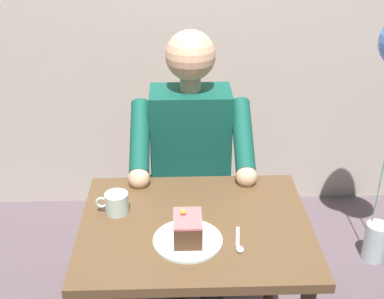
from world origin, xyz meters
TOP-DOWN VIEW (x-y plane):
  - dining_table at (0.00, 0.00)m, footprint 0.84×0.67m
  - chair at (0.00, -0.67)m, footprint 0.42×0.42m
  - seated_person at (0.00, -0.50)m, footprint 0.53×0.58m
  - dessert_plate at (0.03, 0.11)m, footprint 0.24×0.24m
  - cake_slice at (0.03, 0.11)m, footprint 0.10×0.13m
  - coffee_cup at (0.29, -0.08)m, footprint 0.12×0.09m
  - dessert_spoon at (-0.14, 0.13)m, footprint 0.03×0.14m

SIDE VIEW (x-z plane):
  - chair at x=0.00m, z-range 0.05..0.96m
  - dining_table at x=0.00m, z-range 0.25..0.97m
  - seated_person at x=0.00m, z-range 0.03..1.31m
  - dessert_spoon at x=-0.14m, z-range 0.72..0.73m
  - dessert_plate at x=0.03m, z-range 0.72..0.73m
  - coffee_cup at x=0.29m, z-range 0.72..0.80m
  - cake_slice at x=0.03m, z-range 0.72..0.83m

